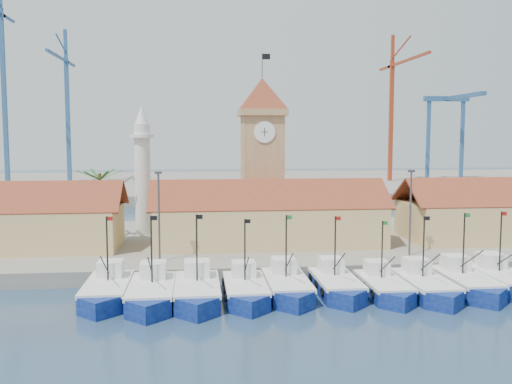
{
  "coord_description": "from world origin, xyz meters",
  "views": [
    {
      "loc": [
        -8.33,
        -45.05,
        13.98
      ],
      "look_at": [
        -1.62,
        18.0,
        7.78
      ],
      "focal_mm": 40.0,
      "sensor_mm": 36.0,
      "label": 1
    }
  ],
  "objects": [
    {
      "name": "hall_center",
      "position": [
        0.0,
        20.0,
        3.99
      ],
      "size": [
        27.04,
        10.13,
        7.61
      ],
      "color": "tan",
      "rests_on": "quay"
    },
    {
      "name": "boat_9",
      "position": [
        19.5,
        3.0,
        0.78
      ],
      "size": [
        3.64,
        9.98,
        7.55
      ],
      "color": "#0B1257",
      "rests_on": "ground"
    },
    {
      "name": "boat_4",
      "position": [
        -0.43,
        3.04,
        0.78
      ],
      "size": [
        3.62,
        9.92,
        7.51
      ],
      "color": "#0B1257",
      "rests_on": "ground"
    },
    {
      "name": "ground",
      "position": [
        0.0,
        0.0,
        0.0
      ],
      "size": [
        400.0,
        400.0,
        0.0
      ],
      "primitive_type": "plane",
      "color": "navy",
      "rests_on": "ground"
    },
    {
      "name": "boat_1",
      "position": [
        -12.1,
        2.06,
        0.8
      ],
      "size": [
        3.75,
        10.28,
        7.78
      ],
      "color": "#0B1257",
      "rests_on": "ground"
    },
    {
      "name": "crane_blue_far",
      "position": [
        -54.83,
        100.47,
        29.65
      ],
      "size": [
        1.0,
        34.93,
        49.56
      ],
      "color": "#2D5689",
      "rests_on": "terminal"
    },
    {
      "name": "crane_blue_near",
      "position": [
        -41.11,
        106.96,
        23.52
      ],
      "size": [
        1.0,
        29.56,
        39.22
      ],
      "color": "#2D5689",
      "rests_on": "terminal"
    },
    {
      "name": "terminal",
      "position": [
        0.0,
        110.0,
        1.0
      ],
      "size": [
        240.0,
        80.0,
        2.0
      ],
      "primitive_type": "cube",
      "color": "gray",
      "rests_on": "ground"
    },
    {
      "name": "boat_7",
      "position": [
        11.68,
        1.87,
        0.76
      ],
      "size": [
        3.57,
        9.77,
        7.39
      ],
      "color": "#0B1257",
      "rests_on": "ground"
    },
    {
      "name": "clock_tower",
      "position": [
        0.0,
        26.0,
        11.96
      ],
      "size": [
        5.8,
        5.8,
        22.7
      ],
      "color": "tan",
      "rests_on": "quay"
    },
    {
      "name": "boat_2",
      "position": [
        -8.29,
        2.14,
        0.81
      ],
      "size": [
        3.77,
        10.32,
        7.81
      ],
      "color": "#0B1257",
      "rests_on": "ground"
    },
    {
      "name": "quay",
      "position": [
        0.0,
        24.0,
        0.75
      ],
      "size": [
        140.0,
        32.0,
        1.5
      ],
      "primitive_type": "cube",
      "color": "gray",
      "rests_on": "ground"
    },
    {
      "name": "boat_0",
      "position": [
        -15.94,
        3.26,
        0.79
      ],
      "size": [
        3.67,
        10.05,
        7.6
      ],
      "color": "#0B1257",
      "rests_on": "ground"
    },
    {
      "name": "boat_3",
      "position": [
        -4.15,
        2.39,
        0.75
      ],
      "size": [
        3.52,
        9.65,
        7.3
      ],
      "color": "#0B1257",
      "rests_on": "ground"
    },
    {
      "name": "boat_5",
      "position": [
        4.01,
        3.18,
        0.76
      ],
      "size": [
        3.53,
        9.67,
        7.31
      ],
      "color": "#0B1257",
      "rests_on": "ground"
    },
    {
      "name": "minaret",
      "position": [
        -15.0,
        28.0,
        9.73
      ],
      "size": [
        3.0,
        3.0,
        16.3
      ],
      "color": "silver",
      "rests_on": "quay"
    },
    {
      "name": "boat_6",
      "position": [
        8.01,
        2.25,
        0.72
      ],
      "size": [
        3.35,
        9.18,
        6.95
      ],
      "color": "#0B1257",
      "rests_on": "ground"
    },
    {
      "name": "crane_red_right",
      "position": [
        44.32,
        103.18,
        23.71
      ],
      "size": [
        1.0,
        34.7,
        38.85
      ],
      "color": "#9E3218",
      "rests_on": "terminal"
    },
    {
      "name": "gantry",
      "position": [
        62.0,
        106.65,
        20.04
      ],
      "size": [
        13.0,
        22.0,
        23.2
      ],
      "color": "#2D5689",
      "rests_on": "terminal"
    },
    {
      "name": "palm_tree",
      "position": [
        -20.0,
        26.0,
        6.25
      ],
      "size": [
        5.6,
        5.03,
        8.39
      ],
      "color": "brown",
      "rests_on": "quay"
    },
    {
      "name": "boat_8",
      "position": [
        15.71,
        2.49,
        0.78
      ],
      "size": [
        3.63,
        9.95,
        7.53
      ],
      "color": "#0B1257",
      "rests_on": "ground"
    },
    {
      "name": "lamp_posts",
      "position": [
        0.5,
        12.0,
        6.48
      ],
      "size": [
        80.7,
        0.25,
        9.03
      ],
      "color": "#3F3F44",
      "rests_on": "quay"
    }
  ]
}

